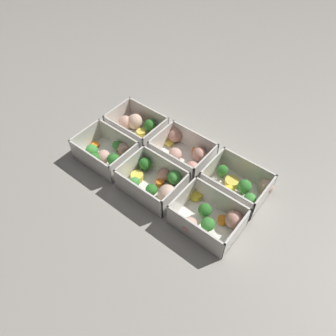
% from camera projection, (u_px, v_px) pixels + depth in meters
% --- Properties ---
extents(ground_plane, '(4.00, 4.00, 0.00)m').
position_uv_depth(ground_plane, '(168.00, 174.00, 0.96)').
color(ground_plane, gray).
extents(container_near_left, '(0.17, 0.13, 0.07)m').
position_uv_depth(container_near_left, '(106.00, 153.00, 0.98)').
color(container_near_left, silver).
rests_on(container_near_left, ground_plane).
extents(container_near_center, '(0.17, 0.13, 0.07)m').
position_uv_depth(container_near_center, '(157.00, 183.00, 0.90)').
color(container_near_center, silver).
rests_on(container_near_center, ground_plane).
extents(container_near_right, '(0.18, 0.14, 0.07)m').
position_uv_depth(container_near_right, '(209.00, 218.00, 0.83)').
color(container_near_right, silver).
rests_on(container_near_right, ground_plane).
extents(container_far_left, '(0.18, 0.13, 0.07)m').
position_uv_depth(container_far_left, '(138.00, 127.00, 1.06)').
color(container_far_left, silver).
rests_on(container_far_left, ground_plane).
extents(container_far_center, '(0.19, 0.15, 0.07)m').
position_uv_depth(container_far_center, '(183.00, 151.00, 0.98)').
color(container_far_center, silver).
rests_on(container_far_center, ground_plane).
extents(container_far_right, '(0.19, 0.14, 0.07)m').
position_uv_depth(container_far_right, '(240.00, 186.00, 0.90)').
color(container_far_right, silver).
rests_on(container_far_right, ground_plane).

